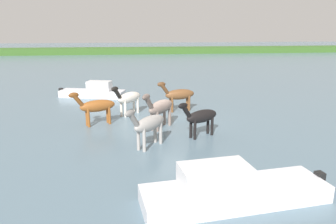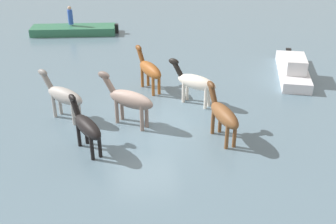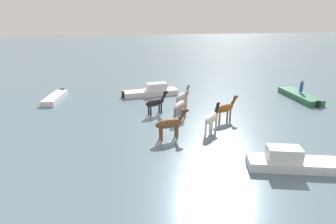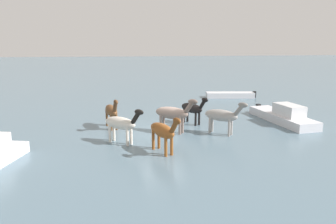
{
  "view_description": "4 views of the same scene",
  "coord_description": "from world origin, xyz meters",
  "px_view_note": "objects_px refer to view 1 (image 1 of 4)",
  "views": [
    {
      "loc": [
        -1.89,
        -15.72,
        4.88
      ],
      "look_at": [
        0.13,
        -0.78,
        0.9
      ],
      "focal_mm": 33.56,
      "sensor_mm": 36.0,
      "label": 1
    },
    {
      "loc": [
        13.85,
        -0.72,
        7.88
      ],
      "look_at": [
        0.59,
        0.83,
        0.9
      ],
      "focal_mm": 43.21,
      "sensor_mm": 36.0,
      "label": 2
    },
    {
      "loc": [
        4.53,
        18.97,
        7.6
      ],
      "look_at": [
        0.98,
        0.62,
        1.06
      ],
      "focal_mm": 29.2,
      "sensor_mm": 36.0,
      "label": 3
    },
    {
      "loc": [
        -17.05,
        2.46,
        4.86
      ],
      "look_at": [
        0.21,
        -0.38,
        1.08
      ],
      "focal_mm": 34.0,
      "sensor_mm": 36.0,
      "label": 4
    }
  ],
  "objects_px": {
    "horse_rear_stallion": "(201,117)",
    "boat_launch_far": "(231,192)",
    "horse_dun_straggler": "(128,98)",
    "horse_gray_outer": "(96,106)",
    "horse_mid_herd": "(160,107)",
    "boat_dinghy_port": "(94,93)",
    "horse_dark_mare": "(148,124)",
    "horse_lead": "(179,95)"
  },
  "relations": [
    {
      "from": "horse_rear_stallion",
      "to": "boat_launch_far",
      "type": "distance_m",
      "value": 5.81
    },
    {
      "from": "horse_dun_straggler",
      "to": "horse_gray_outer",
      "type": "bearing_deg",
      "value": -1.34
    },
    {
      "from": "horse_mid_herd",
      "to": "boat_dinghy_port",
      "type": "height_order",
      "value": "horse_mid_herd"
    },
    {
      "from": "horse_dark_mare",
      "to": "boat_dinghy_port",
      "type": "xyz_separation_m",
      "value": [
        -3.29,
        10.9,
        -0.72
      ]
    },
    {
      "from": "horse_gray_outer",
      "to": "boat_dinghy_port",
      "type": "bearing_deg",
      "value": -106.04
    },
    {
      "from": "horse_lead",
      "to": "horse_gray_outer",
      "type": "distance_m",
      "value": 5.27
    },
    {
      "from": "horse_mid_herd",
      "to": "horse_gray_outer",
      "type": "relative_size",
      "value": 0.96
    },
    {
      "from": "horse_mid_herd",
      "to": "horse_rear_stallion",
      "type": "distance_m",
      "value": 2.3
    },
    {
      "from": "boat_launch_far",
      "to": "boat_dinghy_port",
      "type": "relative_size",
      "value": 1.15
    },
    {
      "from": "horse_rear_stallion",
      "to": "horse_gray_outer",
      "type": "height_order",
      "value": "horse_gray_outer"
    },
    {
      "from": "horse_mid_herd",
      "to": "horse_dun_straggler",
      "type": "height_order",
      "value": "horse_mid_herd"
    },
    {
      "from": "horse_dark_mare",
      "to": "horse_gray_outer",
      "type": "bearing_deg",
      "value": -103.11
    },
    {
      "from": "horse_dun_straggler",
      "to": "horse_lead",
      "type": "distance_m",
      "value": 3.09
    },
    {
      "from": "horse_dun_straggler",
      "to": "horse_lead",
      "type": "height_order",
      "value": "horse_lead"
    },
    {
      "from": "horse_dark_mare",
      "to": "boat_dinghy_port",
      "type": "relative_size",
      "value": 0.41
    },
    {
      "from": "boat_launch_far",
      "to": "boat_dinghy_port",
      "type": "xyz_separation_m",
      "value": [
        -5.33,
        15.61,
        -0.01
      ]
    },
    {
      "from": "horse_dark_mare",
      "to": "boat_launch_far",
      "type": "relative_size",
      "value": 0.36
    },
    {
      "from": "boat_launch_far",
      "to": "horse_rear_stallion",
      "type": "bearing_deg",
      "value": -100.44
    },
    {
      "from": "horse_gray_outer",
      "to": "horse_lead",
      "type": "bearing_deg",
      "value": -176.43
    },
    {
      "from": "boat_launch_far",
      "to": "horse_mid_herd",
      "type": "bearing_deg",
      "value": -86.05
    },
    {
      "from": "horse_dun_straggler",
      "to": "horse_mid_herd",
      "type": "bearing_deg",
      "value": 69.8
    },
    {
      "from": "boat_launch_far",
      "to": "horse_gray_outer",
      "type": "bearing_deg",
      "value": -67.59
    },
    {
      "from": "boat_launch_far",
      "to": "horse_dark_mare",
      "type": "bearing_deg",
      "value": -72.53
    },
    {
      "from": "horse_mid_herd",
      "to": "horse_rear_stallion",
      "type": "height_order",
      "value": "horse_mid_herd"
    },
    {
      "from": "horse_dark_mare",
      "to": "horse_lead",
      "type": "distance_m",
      "value": 6.35
    },
    {
      "from": "boat_dinghy_port",
      "to": "horse_gray_outer",
      "type": "bearing_deg",
      "value": -67.23
    },
    {
      "from": "horse_mid_herd",
      "to": "horse_lead",
      "type": "height_order",
      "value": "horse_mid_herd"
    },
    {
      "from": "horse_mid_herd",
      "to": "horse_lead",
      "type": "distance_m",
      "value": 3.68
    },
    {
      "from": "horse_dun_straggler",
      "to": "boat_dinghy_port",
      "type": "relative_size",
      "value": 0.4
    },
    {
      "from": "horse_dun_straggler",
      "to": "horse_gray_outer",
      "type": "height_order",
      "value": "horse_gray_outer"
    },
    {
      "from": "horse_rear_stallion",
      "to": "horse_gray_outer",
      "type": "relative_size",
      "value": 0.93
    },
    {
      "from": "horse_rear_stallion",
      "to": "horse_lead",
      "type": "bearing_deg",
      "value": -115.94
    },
    {
      "from": "horse_rear_stallion",
      "to": "boat_dinghy_port",
      "type": "relative_size",
      "value": 0.43
    },
    {
      "from": "horse_rear_stallion",
      "to": "horse_lead",
      "type": "distance_m",
      "value": 4.88
    },
    {
      "from": "horse_dark_mare",
      "to": "horse_gray_outer",
      "type": "distance_m",
      "value": 4.36
    },
    {
      "from": "horse_dun_straggler",
      "to": "boat_launch_far",
      "type": "relative_size",
      "value": 0.35
    },
    {
      "from": "horse_mid_herd",
      "to": "boat_dinghy_port",
      "type": "distance_m",
      "value": 9.3
    },
    {
      "from": "horse_dark_mare",
      "to": "boat_launch_far",
      "type": "height_order",
      "value": "horse_dark_mare"
    },
    {
      "from": "horse_lead",
      "to": "boat_launch_far",
      "type": "distance_m",
      "value": 10.66
    },
    {
      "from": "horse_lead",
      "to": "boat_launch_far",
      "type": "height_order",
      "value": "horse_lead"
    },
    {
      "from": "horse_mid_herd",
      "to": "horse_dun_straggler",
      "type": "distance_m",
      "value": 3.23
    },
    {
      "from": "horse_gray_outer",
      "to": "boat_launch_far",
      "type": "xyz_separation_m",
      "value": [
        4.5,
        -8.31,
        -0.7
      ]
    }
  ]
}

